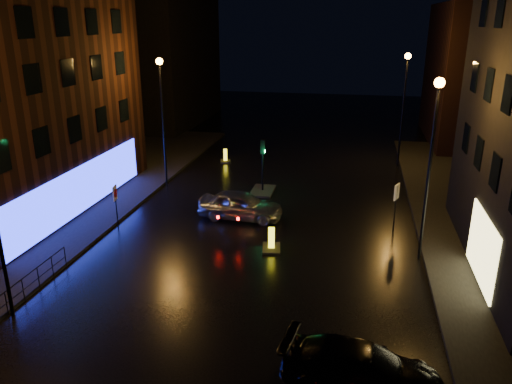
{
  "coord_description": "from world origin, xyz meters",
  "views": [
    {
      "loc": [
        4.53,
        -16.18,
        10.66
      ],
      "look_at": [
        0.0,
        5.96,
        2.8
      ],
      "focal_mm": 35.0,
      "sensor_mm": 36.0,
      "label": 1
    }
  ],
  "objects_px": {
    "bollard_far": "(225,159)",
    "road_sign_left": "(115,197)",
    "traffic_signal": "(263,184)",
    "bollard_near": "(271,245)",
    "road_sign_right": "(396,196)",
    "silver_hatchback": "(241,205)",
    "dark_sedan": "(363,369)"
  },
  "relations": [
    {
      "from": "silver_hatchback",
      "to": "road_sign_left",
      "type": "xyz_separation_m",
      "value": [
        -6.19,
        -2.59,
        0.97
      ]
    },
    {
      "from": "road_sign_right",
      "to": "dark_sedan",
      "type": "bearing_deg",
      "value": 107.63
    },
    {
      "from": "silver_hatchback",
      "to": "dark_sedan",
      "type": "xyz_separation_m",
      "value": [
        6.74,
        -12.66,
        -0.08
      ]
    },
    {
      "from": "road_sign_left",
      "to": "road_sign_right",
      "type": "height_order",
      "value": "road_sign_right"
    },
    {
      "from": "dark_sedan",
      "to": "traffic_signal",
      "type": "bearing_deg",
      "value": 28.08
    },
    {
      "from": "traffic_signal",
      "to": "bollard_near",
      "type": "bearing_deg",
      "value": -76.33
    },
    {
      "from": "bollard_far",
      "to": "dark_sedan",
      "type": "bearing_deg",
      "value": -82.35
    },
    {
      "from": "traffic_signal",
      "to": "bollard_far",
      "type": "xyz_separation_m",
      "value": [
        -4.23,
        6.51,
        -0.28
      ]
    },
    {
      "from": "road_sign_left",
      "to": "road_sign_right",
      "type": "distance_m",
      "value": 14.79
    },
    {
      "from": "dark_sedan",
      "to": "bollard_near",
      "type": "xyz_separation_m",
      "value": [
        -4.35,
        9.04,
        -0.47
      ]
    },
    {
      "from": "road_sign_left",
      "to": "road_sign_right",
      "type": "xyz_separation_m",
      "value": [
        14.55,
        2.69,
        0.15
      ]
    },
    {
      "from": "bollard_far",
      "to": "road_sign_right",
      "type": "height_order",
      "value": "road_sign_right"
    },
    {
      "from": "traffic_signal",
      "to": "bollard_near",
      "type": "height_order",
      "value": "traffic_signal"
    },
    {
      "from": "bollard_near",
      "to": "bollard_far",
      "type": "distance_m",
      "value": 16.15
    },
    {
      "from": "bollard_near",
      "to": "road_sign_left",
      "type": "xyz_separation_m",
      "value": [
        -8.58,
        1.02,
        1.51
      ]
    },
    {
      "from": "traffic_signal",
      "to": "road_sign_right",
      "type": "bearing_deg",
      "value": -30.2
    },
    {
      "from": "silver_hatchback",
      "to": "dark_sedan",
      "type": "distance_m",
      "value": 14.34
    },
    {
      "from": "traffic_signal",
      "to": "dark_sedan",
      "type": "height_order",
      "value": "traffic_signal"
    },
    {
      "from": "silver_hatchback",
      "to": "bollard_near",
      "type": "height_order",
      "value": "silver_hatchback"
    },
    {
      "from": "bollard_far",
      "to": "road_sign_left",
      "type": "height_order",
      "value": "road_sign_left"
    },
    {
      "from": "silver_hatchback",
      "to": "road_sign_right",
      "type": "distance_m",
      "value": 8.43
    },
    {
      "from": "traffic_signal",
      "to": "dark_sedan",
      "type": "bearing_deg",
      "value": -69.86
    },
    {
      "from": "bollard_near",
      "to": "dark_sedan",
      "type": "bearing_deg",
      "value": -73.56
    },
    {
      "from": "road_sign_right",
      "to": "bollard_far",
      "type": "bearing_deg",
      "value": -17.52
    },
    {
      "from": "dark_sedan",
      "to": "road_sign_right",
      "type": "distance_m",
      "value": 12.91
    },
    {
      "from": "road_sign_left",
      "to": "silver_hatchback",
      "type": "bearing_deg",
      "value": 13.19
    },
    {
      "from": "road_sign_left",
      "to": "road_sign_right",
      "type": "relative_size",
      "value": 0.92
    },
    {
      "from": "bollard_far",
      "to": "road_sign_left",
      "type": "xyz_separation_m",
      "value": [
        -2.31,
        -13.86,
        1.54
      ]
    },
    {
      "from": "traffic_signal",
      "to": "road_sign_left",
      "type": "bearing_deg",
      "value": -131.66
    },
    {
      "from": "bollard_near",
      "to": "road_sign_right",
      "type": "xyz_separation_m",
      "value": [
        5.97,
        3.71,
        1.66
      ]
    },
    {
      "from": "bollard_near",
      "to": "road_sign_right",
      "type": "relative_size",
      "value": 0.56
    },
    {
      "from": "traffic_signal",
      "to": "silver_hatchback",
      "type": "distance_m",
      "value": 4.78
    }
  ]
}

